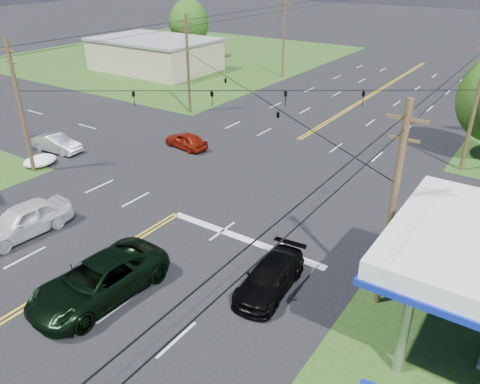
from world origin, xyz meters
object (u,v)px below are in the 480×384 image
Objects in this scene: pole_se at (392,207)px; tree_far_l at (189,23)px; retail_nw at (155,55)px; pole_ne at (475,105)px; pole_left_far at (284,36)px; suv_black at (270,277)px; pole_sw at (20,107)px; pickup_dkgreen at (99,280)px; sedan_silver at (56,143)px; pickup_white at (24,220)px; pole_nw at (188,63)px.

tree_far_l is at bearing 137.66° from pole_se.
retail_nw is 53.09m from pole_se.
pole_ne is 32.20m from pole_left_far.
pole_ne is 20.94m from suv_black.
pole_sw is 1.00× the size of pole_ne.
pole_sw is (17.00, -31.00, 2.92)m from retail_nw.
pickup_dkgreen is (34.26, -47.87, -4.27)m from tree_far_l.
pole_sw is 1.93× the size of suv_black.
sedan_silver is at bearing 172.86° from pole_se.
pickup_white is (26.43, -46.52, -4.28)m from tree_far_l.
pole_sw reaches higher than tree_far_l.
pole_se is 19.78m from pickup_white.
tree_far_l is at bearing 123.88° from pickup_white.
pole_se is at bearing 20.83° from pickup_white.
pole_se is 2.21× the size of sedan_silver.
pickup_white is at bearing -60.40° from tree_far_l.
sedan_silver is (-1.94, -14.50, -4.21)m from pole_nw.
pole_left_far is 44.76m from suv_black.
retail_nw is 31.38m from sedan_silver.
sedan_silver is (-27.94, 3.50, -4.21)m from pole_se.
retail_nw is at bearing -78.69° from tree_far_l.
pole_ne is 2.21× the size of sedan_silver.
tree_far_l is at bearing 129.56° from pole_nw.
pole_se is 28.47m from sedan_silver.
pole_left_far reaches higher than pole_nw.
pole_ne is 1.09× the size of tree_far_l.
pole_sw is 0.95× the size of pole_left_far.
pole_nw is at bearing -50.44° from tree_far_l.
retail_nw is 3.25× the size of suv_black.
pole_nw is 15.22m from sedan_silver.
tree_far_l is at bearing 168.11° from pole_left_far.
retail_nw is at bearing 163.18° from pole_ne.
pole_left_far is at bearing 111.94° from pickup_dkgreen.
retail_nw is 49.76m from pickup_dkgreen.
pickup_dkgreen is at bearing -147.41° from pole_se.
pole_ne is at bearing 71.76° from suv_black.
tree_far_l is 1.31× the size of pickup_dkgreen.
tree_far_l reaches higher than suv_black.
pole_nw is at bearing -13.79° from sedan_silver.
pickup_dkgreen is (32.26, -37.87, -1.07)m from retail_nw.
tree_far_l is (-45.00, 41.00, 0.28)m from pole_se.
pole_se is 1.42× the size of pickup_dkgreen.
pickup_dkgreen is (-10.74, -24.87, -3.99)m from pole_ne.
sedan_silver is at bearing 161.25° from suv_black.
pole_sw and pole_se have the same top height.
tree_far_l is 59.02m from pickup_dkgreen.
pickup_white is (7.43, -23.52, -4.00)m from pole_nw.
tree_far_l is at bearing 152.93° from pole_ne.
pole_sw is 2.21× the size of sedan_silver.
pickup_dkgreen is 20.08m from sedan_silver.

